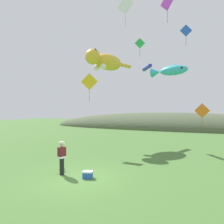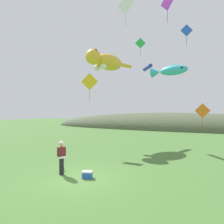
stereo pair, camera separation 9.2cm
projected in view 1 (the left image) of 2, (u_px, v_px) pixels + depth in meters
ground_plane at (80, 178)px, 10.12m from camera, size 120.00×120.00×0.00m
distant_hill_ridge at (169, 129)px, 37.94m from camera, size 50.94×11.76×6.14m
festival_attendant at (62, 157)px, 10.67m from camera, size 0.38×0.48×1.77m
kite_spool at (62, 169)px, 11.24m from camera, size 0.13×0.26×0.26m
picnic_cooler at (88, 175)px, 10.10m from camera, size 0.57×0.47×0.36m
kite_giant_cat at (105, 62)px, 20.59m from camera, size 2.95×6.18×1.96m
kite_fish_windsock at (169, 71)px, 13.27m from camera, size 2.55×1.19×0.76m
kite_tube_streamer at (147, 68)px, 19.77m from camera, size 1.36×1.78×0.44m
kite_diamond_violet at (167, 2)px, 15.07m from camera, size 1.17×0.80×2.30m
kite_diamond_gold at (89, 82)px, 16.78m from camera, size 1.40×0.41×2.35m
kite_diamond_white at (125, 5)px, 15.45m from camera, size 1.51×0.35×2.44m
kite_diamond_blue at (186, 31)px, 19.62m from camera, size 1.13×0.44×2.10m
kite_diamond_orange at (202, 111)px, 15.52m from camera, size 1.13×0.31×2.06m
kite_diamond_green at (140, 43)px, 21.21m from camera, size 1.04×0.47×2.03m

